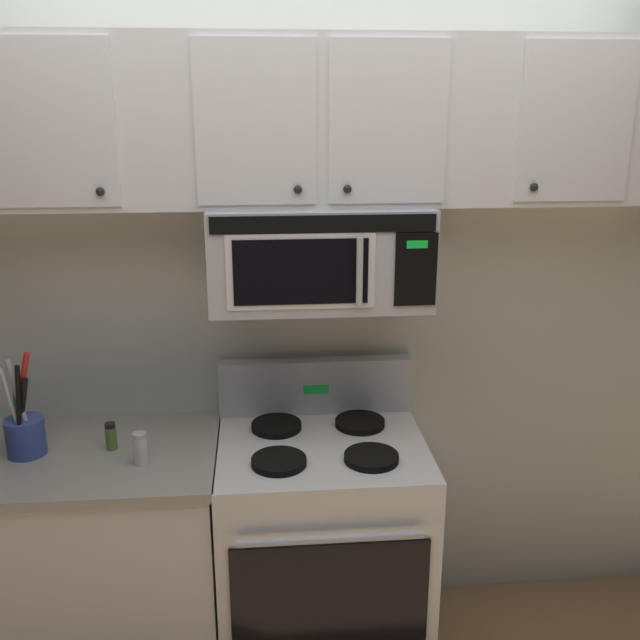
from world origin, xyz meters
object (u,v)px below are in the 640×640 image
stove_range (322,546)px  spice_jar (111,436)px  over_range_microwave (319,255)px  salt_shaker (140,449)px  utensil_crock_blue (24,430)px

stove_range → spice_jar: (-0.75, 0.02, 0.48)m
over_range_microwave → salt_shaker: (-0.63, -0.21, -0.62)m
stove_range → spice_jar: size_ratio=11.14×
stove_range → salt_shaker: bearing=-171.3°
stove_range → over_range_microwave: (-0.00, 0.12, 1.11)m
utensil_crock_blue → salt_shaker: bearing=-14.7°
utensil_crock_blue → over_range_microwave: bearing=5.7°
stove_range → utensil_crock_blue: size_ratio=2.92×
stove_range → salt_shaker: size_ratio=9.69×
over_range_microwave → salt_shaker: bearing=-161.3°
over_range_microwave → spice_jar: 0.98m
spice_jar → utensil_crock_blue: bearing=-177.5°
over_range_microwave → spice_jar: size_ratio=7.56×
utensil_crock_blue → salt_shaker: size_ratio=3.32×
salt_shaker → spice_jar: (-0.12, 0.12, -0.01)m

